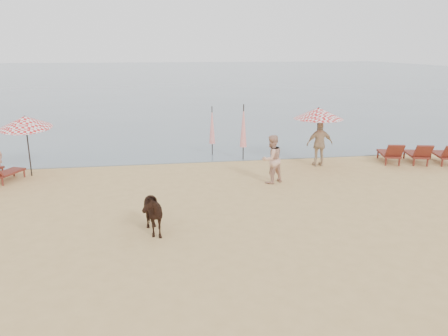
# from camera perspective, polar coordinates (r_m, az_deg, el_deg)

# --- Properties ---
(ground) EXTENTS (120.00, 120.00, 0.00)m
(ground) POSITION_cam_1_polar(r_m,az_deg,el_deg) (10.76, 4.27, -12.77)
(ground) COLOR tan
(ground) RESTS_ON ground
(sea) EXTENTS (160.00, 140.00, 0.06)m
(sea) POSITION_cam_1_polar(r_m,az_deg,el_deg) (89.38, -7.71, 12.08)
(sea) COLOR #51606B
(sea) RESTS_ON ground
(lounger_cluster_right) EXTENTS (3.48, 2.53, 0.69)m
(lounger_cluster_right) POSITION_cam_1_polar(r_m,az_deg,el_deg) (21.47, 24.01, 1.74)
(lounger_cluster_right) COLOR maroon
(lounger_cluster_right) RESTS_ON ground
(umbrella_open_left_b) EXTENTS (2.02, 2.05, 2.57)m
(umbrella_open_left_b) POSITION_cam_1_polar(r_m,az_deg,el_deg) (19.11, -24.52, 5.48)
(umbrella_open_left_b) COLOR black
(umbrella_open_left_b) RESTS_ON ground
(umbrella_open_right) EXTENTS (2.13, 2.13, 2.60)m
(umbrella_open_right) POSITION_cam_1_polar(r_m,az_deg,el_deg) (19.37, 12.25, 7.00)
(umbrella_open_right) COLOR black
(umbrella_open_right) RESTS_ON ground
(umbrella_closed_left) EXTENTS (0.29, 0.29, 2.39)m
(umbrella_closed_left) POSITION_cam_1_polar(r_m,az_deg,el_deg) (21.04, -1.56, 5.59)
(umbrella_closed_left) COLOR black
(umbrella_closed_left) RESTS_ON ground
(umbrella_closed_right) EXTENTS (0.32, 0.32, 2.61)m
(umbrella_closed_right) POSITION_cam_1_polar(r_m,az_deg,el_deg) (20.09, 2.56, 5.49)
(umbrella_closed_right) COLOR black
(umbrella_closed_right) RESTS_ON ground
(cow) EXTENTS (1.08, 1.67, 1.30)m
(cow) POSITION_cam_1_polar(r_m,az_deg,el_deg) (12.47, -9.81, -5.58)
(cow) COLOR black
(cow) RESTS_ON ground
(beachgoer_right_a) EXTENTS (1.13, 1.04, 1.88)m
(beachgoer_right_a) POSITION_cam_1_polar(r_m,az_deg,el_deg) (16.85, 6.24, 1.16)
(beachgoer_right_a) COLOR tan
(beachgoer_right_a) RESTS_ON ground
(beachgoer_right_b) EXTENTS (1.18, 0.54, 1.98)m
(beachgoer_right_b) POSITION_cam_1_polar(r_m,az_deg,el_deg) (19.65, 12.39, 3.09)
(beachgoer_right_b) COLOR tan
(beachgoer_right_b) RESTS_ON ground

